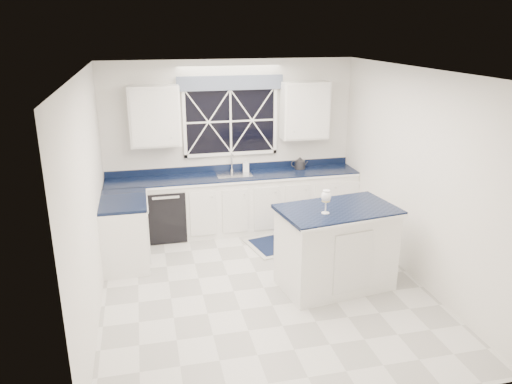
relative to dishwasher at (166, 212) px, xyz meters
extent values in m
plane|color=silver|center=(1.10, -1.95, -0.41)|extent=(4.50, 4.50, 0.00)
cube|color=silver|center=(1.10, 0.30, 0.94)|extent=(4.00, 0.10, 2.70)
cube|color=white|center=(1.10, 0.00, 0.04)|extent=(3.98, 0.60, 0.90)
cube|color=white|center=(-0.60, -0.80, 0.04)|extent=(0.60, 1.00, 0.90)
cube|color=black|center=(1.10, 0.00, 0.51)|extent=(3.98, 0.64, 0.04)
cube|color=black|center=(0.00, 0.00, 0.00)|extent=(0.60, 0.58, 0.82)
cube|color=black|center=(1.10, 0.27, 1.34)|extent=(1.40, 0.02, 1.00)
cube|color=slate|center=(1.10, 0.21, 1.94)|extent=(1.65, 0.04, 0.22)
cube|color=white|center=(-0.07, 0.13, 1.49)|extent=(0.75, 0.34, 0.90)
cube|color=white|center=(2.28, 0.13, 1.49)|extent=(0.75, 0.34, 0.90)
cylinder|color=silver|center=(1.10, 0.22, 0.55)|extent=(0.05, 0.05, 0.04)
cylinder|color=silver|center=(1.10, 0.22, 0.69)|extent=(0.02, 0.02, 0.28)
cylinder|color=silver|center=(1.10, 0.13, 0.82)|extent=(0.02, 0.18, 0.02)
cube|color=white|center=(2.00, -2.09, 0.10)|extent=(1.45, 0.98, 1.02)
cube|color=black|center=(2.00, -2.09, 0.63)|extent=(1.53, 1.05, 0.05)
cube|color=#AEAEA9|center=(1.84, -0.68, -0.40)|extent=(1.44, 1.05, 0.01)
cube|color=#101D38|center=(1.84, -0.68, -0.39)|extent=(1.27, 0.88, 0.01)
cylinder|color=#303033|center=(2.22, 0.12, 0.60)|extent=(0.21, 0.21, 0.14)
cone|color=#303033|center=(2.22, 0.12, 0.70)|extent=(0.18, 0.18, 0.06)
torus|color=#303033|center=(2.14, 0.15, 0.61)|extent=(0.11, 0.05, 0.11)
cylinder|color=#303033|center=(2.31, 0.08, 0.62)|extent=(0.07, 0.04, 0.09)
cylinder|color=white|center=(1.78, -2.22, 0.65)|extent=(0.10, 0.10, 0.01)
cylinder|color=white|center=(1.78, -2.22, 0.74)|extent=(0.02, 0.02, 0.15)
ellipsoid|color=white|center=(1.78, -2.22, 0.86)|extent=(0.12, 0.12, 0.15)
cylinder|color=tan|center=(1.78, -2.22, 0.84)|extent=(0.10, 0.10, 0.07)
imported|color=silver|center=(1.32, 0.16, 0.64)|extent=(0.11, 0.11, 0.21)
camera|label=1|loc=(-0.27, -7.43, 2.77)|focal=35.00mm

